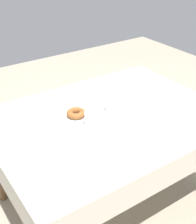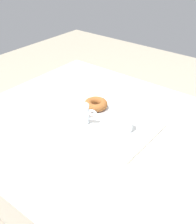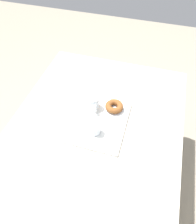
# 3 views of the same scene
# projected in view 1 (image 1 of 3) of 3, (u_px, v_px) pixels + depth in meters

# --- Properties ---
(ground_plane) EXTENTS (6.00, 6.00, 0.00)m
(ground_plane) POSITION_uv_depth(u_px,v_px,m) (107.00, 199.00, 2.31)
(ground_plane) COLOR gray
(dining_table) EXTENTS (1.45, 1.08, 0.73)m
(dining_table) POSITION_uv_depth(u_px,v_px,m) (108.00, 127.00, 1.99)
(dining_table) COLOR beige
(dining_table) RESTS_ON ground
(serving_tray) EXTENTS (0.42, 0.34, 0.02)m
(serving_tray) POSITION_uv_depth(u_px,v_px,m) (99.00, 116.00, 1.93)
(serving_tray) COLOR white
(serving_tray) RESTS_ON dining_table
(tea_mug_left) EXTENTS (0.11, 0.08, 0.09)m
(tea_mug_left) POSITION_uv_depth(u_px,v_px,m) (91.00, 119.00, 1.80)
(tea_mug_left) COLOR white
(tea_mug_left) RESTS_ON serving_tray
(water_glass_near) EXTENTS (0.06, 0.06, 0.08)m
(water_glass_near) POSITION_uv_depth(u_px,v_px,m) (111.00, 107.00, 1.95)
(water_glass_near) COLOR white
(water_glass_near) RESTS_ON serving_tray
(donut_plate_left) EXTENTS (0.13, 0.13, 0.01)m
(donut_plate_left) POSITION_uv_depth(u_px,v_px,m) (76.00, 116.00, 1.91)
(donut_plate_left) COLOR silver
(donut_plate_left) RESTS_ON serving_tray
(sugar_donut_left) EXTENTS (0.12, 0.12, 0.04)m
(sugar_donut_left) POSITION_uv_depth(u_px,v_px,m) (76.00, 113.00, 1.89)
(sugar_donut_left) COLOR brown
(sugar_donut_left) RESTS_ON donut_plate_left
(paper_napkin) EXTENTS (0.12, 0.13, 0.01)m
(paper_napkin) POSITION_uv_depth(u_px,v_px,m) (54.00, 131.00, 1.80)
(paper_napkin) COLOR white
(paper_napkin) RESTS_ON dining_table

